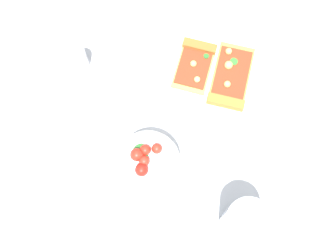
% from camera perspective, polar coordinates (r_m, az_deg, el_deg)
% --- Properties ---
extents(ground_plane, '(2.40, 2.40, 0.00)m').
position_cam_1_polar(ground_plane, '(0.91, 6.81, 4.02)').
color(ground_plane, silver).
rests_on(ground_plane, ground).
extents(plate, '(0.23, 0.23, 0.01)m').
position_cam_1_polar(plate, '(0.92, 5.61, 7.13)').
color(plate, white).
rests_on(plate, ground_plane).
extents(pizza_slice_near, '(0.08, 0.12, 0.02)m').
position_cam_1_polar(pizza_slice_near, '(0.92, 3.73, 8.63)').
color(pizza_slice_near, '#E5B256').
rests_on(pizza_slice_near, plate).
extents(pizza_slice_far, '(0.09, 0.15, 0.02)m').
position_cam_1_polar(pizza_slice_far, '(0.91, 8.42, 6.28)').
color(pizza_slice_far, gold).
rests_on(pizza_slice_far, plate).
extents(salad_bowl, '(0.12, 0.12, 0.09)m').
position_cam_1_polar(salad_bowl, '(0.82, -2.71, -5.23)').
color(salad_bowl, white).
rests_on(salad_bowl, ground_plane).
extents(soda_glass, '(0.08, 0.08, 0.12)m').
position_cam_1_polar(soda_glass, '(0.80, 10.21, -12.95)').
color(soda_glass, silver).
rests_on(soda_glass, ground_plane).
extents(pepper_shaker, '(0.03, 0.03, 0.08)m').
position_cam_1_polar(pepper_shaker, '(0.92, -12.00, 9.03)').
color(pepper_shaker, silver).
rests_on(pepper_shaker, ground_plane).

